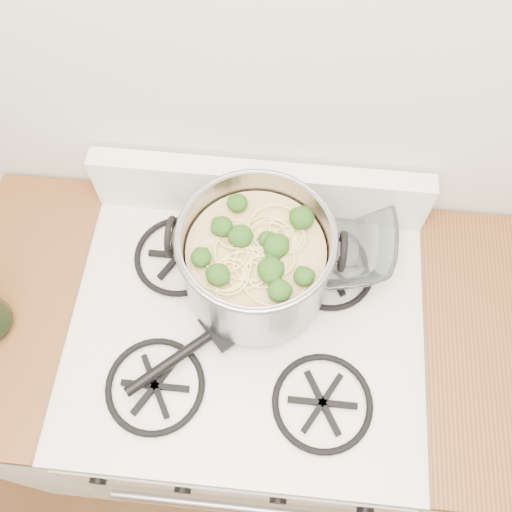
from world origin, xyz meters
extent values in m
plane|color=silver|center=(0.00, 1.60, 1.35)|extent=(3.60, 0.00, 3.60)
cube|color=white|center=(0.00, 1.27, 0.41)|extent=(0.76, 0.65, 0.81)
cube|color=white|center=(0.00, 1.27, 0.88)|extent=(0.76, 0.65, 0.04)
cube|color=black|center=(0.00, 0.95, 0.42)|extent=(0.58, 0.02, 0.46)
cube|color=black|center=(0.00, 1.27, 0.91)|extent=(0.60, 0.56, 0.02)
cylinder|color=black|center=(-0.28, 0.95, 0.78)|extent=(0.04, 0.03, 0.04)
cylinder|color=black|center=(-0.10, 0.95, 0.78)|extent=(0.04, 0.03, 0.04)
cylinder|color=black|center=(0.10, 0.95, 0.78)|extent=(0.04, 0.03, 0.04)
cylinder|color=black|center=(0.28, 0.95, 0.78)|extent=(0.04, 0.03, 0.04)
cube|color=silver|center=(-0.51, 1.27, 0.44)|extent=(0.25, 0.65, 0.88)
cube|color=#5B3216|center=(-0.51, 1.27, 0.90)|extent=(0.25, 0.65, 0.04)
cylinder|color=gray|center=(0.01, 1.36, 1.02)|extent=(0.30, 0.30, 0.20)
torus|color=gray|center=(0.01, 1.36, 1.12)|extent=(0.31, 0.31, 0.01)
torus|color=black|center=(-0.16, 1.36, 1.10)|extent=(0.01, 0.08, 0.08)
torus|color=black|center=(0.18, 1.36, 1.10)|extent=(0.01, 0.08, 0.08)
cylinder|color=tan|center=(0.01, 1.36, 1.00)|extent=(0.28, 0.28, 0.15)
sphere|color=#224C14|center=(0.01, 1.36, 1.09)|extent=(0.04, 0.04, 0.04)
sphere|color=#224C14|center=(0.01, 1.36, 1.09)|extent=(0.04, 0.04, 0.04)
sphere|color=#224C14|center=(0.01, 1.36, 1.09)|extent=(0.04, 0.04, 0.04)
sphere|color=#224C14|center=(0.01, 1.36, 1.09)|extent=(0.04, 0.04, 0.04)
sphere|color=#224C14|center=(0.01, 1.36, 1.09)|extent=(0.04, 0.04, 0.04)
sphere|color=#224C14|center=(0.01, 1.36, 1.09)|extent=(0.04, 0.04, 0.04)
sphere|color=#224C14|center=(0.01, 1.36, 1.09)|extent=(0.04, 0.04, 0.04)
sphere|color=#224C14|center=(0.01, 1.36, 1.09)|extent=(0.04, 0.04, 0.04)
sphere|color=#224C14|center=(0.01, 1.36, 1.09)|extent=(0.04, 0.04, 0.04)
sphere|color=#224C14|center=(0.01, 1.36, 1.09)|extent=(0.04, 0.04, 0.04)
sphere|color=#224C14|center=(0.01, 1.36, 1.09)|extent=(0.04, 0.04, 0.04)
sphere|color=#224C14|center=(0.01, 1.36, 1.09)|extent=(0.04, 0.04, 0.04)
imported|color=white|center=(0.15, 1.48, 0.94)|extent=(0.14, 0.14, 0.03)
camera|label=1|loc=(0.06, 0.84, 2.06)|focal=40.00mm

